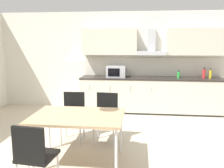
% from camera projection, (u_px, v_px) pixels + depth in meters
% --- Properties ---
extents(ground_plane, '(8.78, 8.20, 0.02)m').
position_uv_depth(ground_plane, '(89.00, 150.00, 4.14)').
color(ground_plane, beige).
extents(wall_back, '(7.02, 0.10, 2.54)m').
position_uv_depth(wall_back, '(109.00, 61.00, 6.65)').
color(wall_back, silver).
rests_on(wall_back, ground_plane).
extents(kitchen_counter, '(3.53, 0.68, 0.88)m').
position_uv_depth(kitchen_counter, '(150.00, 95.00, 6.31)').
color(kitchen_counter, '#333333').
rests_on(kitchen_counter, ground_plane).
extents(backsplash_tile, '(3.51, 0.02, 0.48)m').
position_uv_depth(backsplash_tile, '(151.00, 67.00, 6.50)').
color(backsplash_tile, silver).
rests_on(backsplash_tile, kitchen_counter).
extents(upper_wall_cabinets, '(3.51, 0.40, 0.66)m').
position_uv_depth(upper_wall_cabinets, '(152.00, 42.00, 6.24)').
color(upper_wall_cabinets, beige).
extents(microwave, '(0.48, 0.35, 0.28)m').
position_uv_depth(microwave, '(116.00, 72.00, 6.30)').
color(microwave, '#ADADB2').
rests_on(microwave, kitchen_counter).
extents(bottle_red, '(0.07, 0.07, 0.27)m').
position_uv_depth(bottle_red, '(204.00, 73.00, 6.13)').
color(bottle_red, red).
rests_on(bottle_red, kitchen_counter).
extents(bottle_yellow, '(0.06, 0.06, 0.24)m').
position_uv_depth(bottle_yellow, '(210.00, 74.00, 6.11)').
color(bottle_yellow, yellow).
rests_on(bottle_yellow, kitchen_counter).
extents(bottle_green, '(0.07, 0.07, 0.20)m').
position_uv_depth(bottle_green, '(179.00, 75.00, 6.14)').
color(bottle_green, green).
rests_on(bottle_green, kitchen_counter).
extents(dining_table, '(1.32, 0.93, 0.73)m').
position_uv_depth(dining_table, '(78.00, 118.00, 3.61)').
color(dining_table, tan).
rests_on(dining_table, ground_plane).
extents(chair_near_left, '(0.44, 0.44, 0.87)m').
position_uv_depth(chair_near_left, '(34.00, 152.00, 2.84)').
color(chair_near_left, black).
rests_on(chair_near_left, ground_plane).
extents(chair_far_right, '(0.43, 0.43, 0.87)m').
position_uv_depth(chair_far_right, '(106.00, 112.00, 4.43)').
color(chair_far_right, black).
rests_on(chair_far_right, ground_plane).
extents(chair_far_left, '(0.42, 0.42, 0.87)m').
position_uv_depth(chair_far_left, '(73.00, 111.00, 4.50)').
color(chair_far_left, black).
rests_on(chair_far_left, ground_plane).
extents(pendant_lamp, '(0.32, 0.32, 0.22)m').
position_uv_depth(pendant_lamp, '(76.00, 52.00, 3.45)').
color(pendant_lamp, silver).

